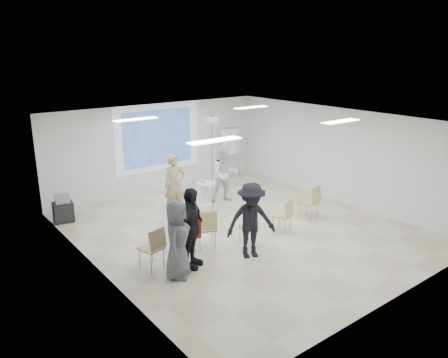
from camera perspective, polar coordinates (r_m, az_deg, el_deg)
floor at (r=12.07m, az=2.33°, el=-6.79°), size 8.00×9.00×0.10m
ceiling at (r=11.21m, az=2.52°, el=7.91°), size 8.00×9.00×0.10m
wall_back at (r=15.20m, az=-8.67°, el=4.11°), size 8.00×0.10×3.00m
wall_left at (r=9.59m, az=-16.54°, el=-3.88°), size 0.10×9.00×3.00m
wall_right at (r=14.40m, az=14.90°, el=3.04°), size 0.10×9.00×3.00m
projection_halo at (r=15.08m, az=-8.60°, el=5.37°), size 3.20×0.01×2.30m
projection_image at (r=15.06m, az=-8.58°, el=5.36°), size 2.60×0.01×1.90m
pedestal_table at (r=13.69m, az=-2.41°, el=-1.76°), size 0.83×0.83×0.78m
player_left at (r=12.85m, az=-6.48°, el=-0.26°), size 0.83×0.63×2.07m
player_right at (r=13.89m, az=0.11°, el=1.01°), size 1.18×1.07×2.01m
controller_left at (r=13.06m, az=-6.42°, el=1.51°), size 0.05×0.12×0.04m
controller_right at (r=13.89m, az=-1.11°, el=2.50°), size 0.09×0.13×0.04m
chair_far_left at (r=9.86m, az=-9.17°, el=-8.55°), size 0.57×0.60×1.00m
chair_left_mid at (r=10.40m, az=-4.84°, el=-7.42°), size 0.51×0.54×0.88m
chair_left_inner at (r=10.72m, az=-2.31°, el=-6.16°), size 0.63×0.65×1.01m
chair_center at (r=11.08m, az=3.27°, el=-5.97°), size 0.50×0.52×0.83m
chair_right_inner at (r=11.78m, az=7.97°, el=-4.47°), size 0.54×0.56×0.91m
chair_right_far at (r=12.79m, az=11.38°, el=-2.66°), size 0.56×0.59×1.00m
red_jacket at (r=10.22m, az=-4.32°, el=-6.63°), size 0.48×0.23×0.44m
laptop at (r=10.84m, az=-2.47°, el=-6.22°), size 0.44×0.39×0.03m
audience_left at (r=9.68m, az=-4.41°, el=-5.72°), size 1.46×1.28×2.15m
audience_mid at (r=10.17m, az=3.56°, el=-4.79°), size 1.52×1.16×2.07m
audience_outer at (r=9.35m, az=-6.13°, el=-7.28°), size 1.12×1.11×1.94m
flipchart_easel at (r=16.30m, az=0.83°, el=4.98°), size 0.84×0.65×1.97m
av_cart at (r=13.24m, az=-20.27°, el=-3.73°), size 0.60×0.51×0.81m
ceiling_projector at (r=12.49m, az=-1.59°, el=7.14°), size 0.30×0.25×3.00m
fluor_panel_nw at (r=11.80m, az=-11.43°, el=7.65°), size 1.20×0.30×0.02m
fluor_panel_ne at (r=14.01m, az=3.54°, el=9.32°), size 1.20×0.30×0.02m
fluor_panel_sw at (r=8.84m, az=-1.20°, el=5.04°), size 1.20×0.30×0.02m
fluor_panel_se at (r=11.63m, az=15.01°, el=7.29°), size 1.20×0.30×0.02m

